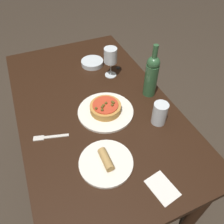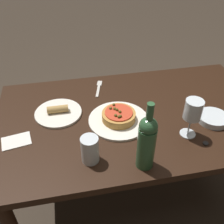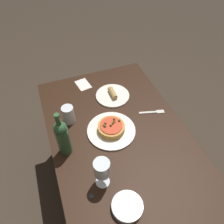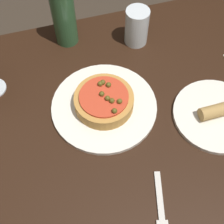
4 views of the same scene
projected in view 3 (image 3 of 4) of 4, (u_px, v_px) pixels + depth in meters
ground_plane at (120, 192)px, 1.77m from camera, size 14.00×14.00×0.00m
dining_table at (122, 151)px, 1.31m from camera, size 1.35×0.79×0.72m
dinner_plate at (111, 130)px, 1.29m from camera, size 0.29×0.29×0.01m
pizza at (111, 127)px, 1.27m from camera, size 0.16×0.16×0.05m
wine_glass at (102, 169)px, 0.98m from camera, size 0.08×0.08×0.18m
wine_bottle at (63, 137)px, 1.11m from camera, size 0.07×0.07×0.30m
water_cup at (68, 115)px, 1.30m from camera, size 0.07×0.07×0.12m
side_bowl at (127, 207)px, 0.99m from camera, size 0.14×0.14×0.03m
fork at (153, 112)px, 1.39m from camera, size 0.06×0.16×0.00m
side_plate at (113, 95)px, 1.49m from camera, size 0.23×0.23×0.05m
paper_napkin at (83, 85)px, 1.58m from camera, size 0.14×0.11×0.00m
bottle_cap at (92, 196)px, 1.03m from camera, size 0.02×0.02×0.01m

